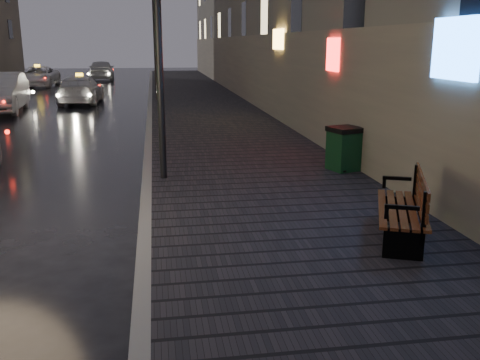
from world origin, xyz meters
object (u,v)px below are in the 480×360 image
object	(u,v)px
lamp_far	(154,30)
car_left_mid	(0,93)
car_far	(101,70)
lamp_near	(158,10)
taxi_mid	(80,90)
bench	(407,207)
taxi_far	(38,76)
trash_bin	(344,148)

from	to	relation	value
lamp_far	car_left_mid	size ratio (longest dim) A/B	1.05
lamp_far	car_far	xyz separation A→B (m)	(-4.17, 17.04, -2.70)
lamp_near	taxi_mid	world-z (taller)	lamp_near
bench	taxi_mid	world-z (taller)	taxi_mid
car_left_mid	lamp_near	bearing A→B (deg)	-67.87
taxi_far	bench	bearing A→B (deg)	-69.22
bench	lamp_near	bearing A→B (deg)	151.42
lamp_far	bench	world-z (taller)	lamp_far
taxi_mid	car_far	size ratio (longest dim) A/B	0.99
car_left_mid	taxi_mid	xyz separation A→B (m)	(2.94, 2.90, -0.17)
car_left_mid	taxi_mid	distance (m)	4.13
lamp_near	car_left_mid	bearing A→B (deg)	116.59
bench	car_far	bearing A→B (deg)	124.07
car_far	taxi_mid	bearing A→B (deg)	88.92
trash_bin	lamp_near	bearing A→B (deg)	164.09
bench	taxi_mid	bearing A→B (deg)	131.74
lamp_far	trash_bin	xyz separation A→B (m)	(3.95, -15.91, -2.85)
lamp_near	lamp_far	xyz separation A→B (m)	(0.00, 16.00, 0.00)
lamp_near	bench	bearing A→B (deg)	-51.22
trash_bin	taxi_far	size ratio (longest dim) A/B	0.20
bench	taxi_far	bearing A→B (deg)	132.17
lamp_near	taxi_far	xyz separation A→B (m)	(-7.84, 27.39, -2.83)
lamp_near	car_left_mid	world-z (taller)	lamp_near
lamp_near	car_far	bearing A→B (deg)	97.19
taxi_far	taxi_mid	bearing A→B (deg)	-68.46
car_left_mid	taxi_far	bearing A→B (deg)	90.52
bench	car_far	xyz separation A→B (m)	(-7.52, 37.21, 0.16)
trash_bin	car_left_mid	xyz separation A→B (m)	(-10.55, 13.09, 0.19)
taxi_mid	taxi_far	xyz separation A→B (m)	(-4.18, 11.31, 0.00)
bench	taxi_far	xyz separation A→B (m)	(-11.19, 31.56, 0.04)
lamp_near	trash_bin	size ratio (longest dim) A/B	5.52
car_left_mid	car_far	xyz separation A→B (m)	(2.43, 19.85, -0.04)
taxi_mid	bench	bearing A→B (deg)	109.79
bench	taxi_mid	size ratio (longest dim) A/B	0.43
lamp_near	bench	xyz separation A→B (m)	(3.35, -4.17, -2.86)
car_far	trash_bin	bearing A→B (deg)	101.04
lamp_near	bench	size ratio (longest dim) A/B	2.70
trash_bin	car_left_mid	size ratio (longest dim) A/B	0.19
car_left_mid	taxi_mid	size ratio (longest dim) A/B	1.10
bench	lamp_far	bearing A→B (deg)	122.08
lamp_near	taxi_mid	bearing A→B (deg)	102.82
lamp_far	bench	size ratio (longest dim) A/B	2.70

